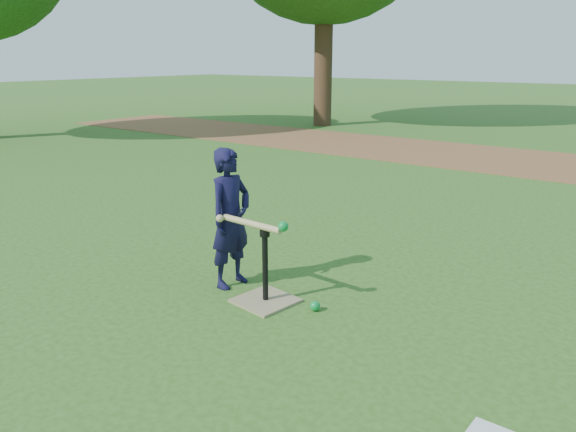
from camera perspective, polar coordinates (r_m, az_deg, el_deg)
The scene contains 6 objects.
ground at distance 4.80m, azimuth -3.03°, elevation -7.46°, with size 80.00×80.00×0.00m, color #285116.
dirt_strip at distance 11.38m, azimuth 22.07°, elevation 5.22°, with size 24.00×3.00×0.01m, color brown.
child at distance 4.72m, azimuth -5.86°, elevation -0.23°, with size 0.43×0.28×1.19m, color black.
wiffle_ball_ground at distance 4.40m, azimuth 2.76°, elevation -9.12°, with size 0.08×0.08×0.08m, color #0C8535.
batting_tee at distance 4.52m, azimuth -2.31°, elevation -7.43°, with size 0.48×0.48×0.61m.
swing_action at distance 4.37m, azimuth -3.45°, elevation -0.78°, with size 0.69×0.11×0.11m.
Camera 1 is at (2.84, -3.36, 1.91)m, focal length 35.00 mm.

